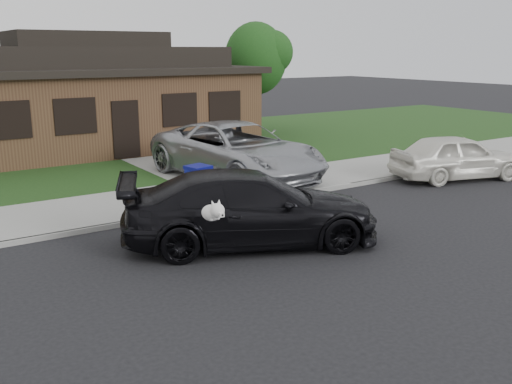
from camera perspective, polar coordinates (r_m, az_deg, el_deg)
ground at (r=10.48m, az=-11.66°, el=-9.12°), size 120.00×120.00×0.00m
sidewalk at (r=14.99m, az=-18.83°, el=-2.25°), size 60.00×3.00×0.12m
curb at (r=13.59m, az=-17.20°, el=-3.76°), size 60.00×0.12×0.12m
lawn at (r=22.65m, az=-24.06°, el=2.64°), size 60.00×13.00×0.13m
driveway at (r=21.61m, az=-6.82°, el=3.28°), size 4.50×13.00×0.14m
sedan at (r=12.13m, az=-0.54°, el=-1.63°), size 5.89×4.17×1.58m
minivan at (r=17.79m, az=-1.94°, el=4.14°), size 3.67×6.60×1.75m
white_compact at (r=19.43m, az=19.45°, el=3.35°), size 4.61×2.86×1.47m
recycling_bin at (r=15.33m, az=-5.76°, el=0.91°), size 0.68×0.68×0.96m
house at (r=25.22m, az=-16.26°, el=9.10°), size 12.60×8.60×4.65m
tree_1 at (r=28.12m, az=0.33°, el=13.33°), size 3.15×3.00×5.25m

